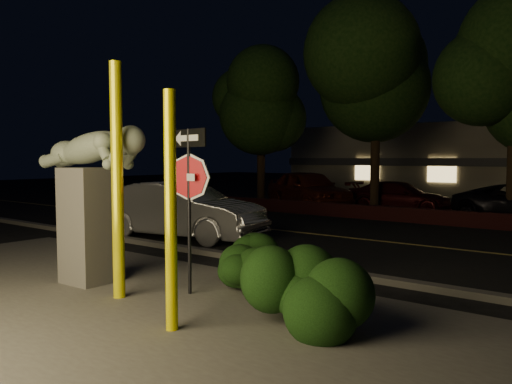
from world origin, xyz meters
The scene contains 20 objects.
ground centered at (0.00, 10.00, 0.00)m, with size 90.00×90.00×0.00m, color black.
patio centered at (0.00, -1.00, 0.01)m, with size 14.00×6.00×0.02m, color #4C4944.
road centered at (0.00, 7.00, 0.01)m, with size 80.00×8.00×0.01m, color black.
lane_marking centered at (0.00, 7.00, 0.02)m, with size 80.00×0.12×0.01m, color tan.
curb centered at (0.00, 2.90, 0.06)m, with size 80.00×0.25×0.12m, color #4C4944.
brick_wall centered at (0.00, 11.30, 0.25)m, with size 40.00×0.35×0.50m, color #431516.
parking_lot centered at (0.00, 17.00, 0.01)m, with size 40.00×12.00×0.01m, color black.
building centered at (0.00, 24.99, 2.00)m, with size 22.00×10.20×4.00m.
tree_far_a centered at (-8.00, 13.00, 5.34)m, with size 4.60×4.60×7.43m.
tree_far_b centered at (-2.50, 13.20, 6.05)m, with size 5.20×5.20×8.41m.
yellow_pole_left centered at (-0.55, -0.52, 1.83)m, with size 0.18×0.18×3.66m, color yellow.
yellow_pole_right centered at (1.20, -1.03, 1.52)m, with size 0.15×0.15×3.04m, color #FDED00.
signpost centered at (0.17, 0.30, 1.88)m, with size 0.89×0.21×2.65m.
sculpture centered at (-1.72, -0.21, 1.67)m, with size 2.54×0.82×2.72m.
hedge_center centered at (0.92, 1.47, 0.46)m, with size 1.76×0.82×0.92m, color black.
hedge_right centered at (1.07, 0.80, 0.48)m, with size 1.48×0.79×0.97m, color black.
hedge_far_right centered at (2.54, 0.14, 0.53)m, with size 1.53×0.96×1.06m, color black.
silver_sedan centered at (-4.03, 4.13, 0.78)m, with size 1.64×4.71×1.55m, color silver.
parked_car_red centered at (-5.67, 13.34, 0.84)m, with size 1.99×4.94×1.68m, color maroon.
parked_car_darkred centered at (-1.93, 14.38, 0.62)m, with size 1.73×4.25×1.23m, color #3B0B0E.
Camera 1 is at (5.83, -5.28, 2.19)m, focal length 35.00 mm.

